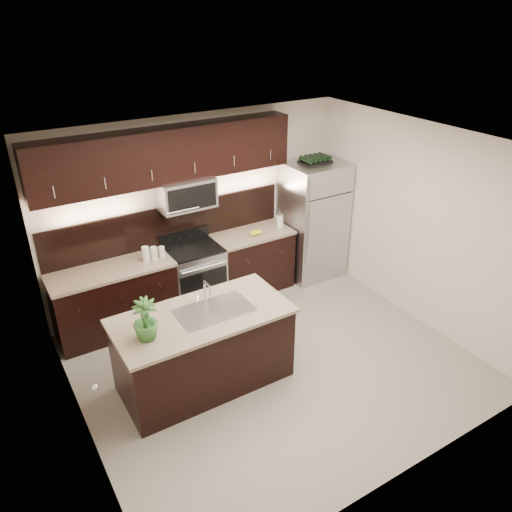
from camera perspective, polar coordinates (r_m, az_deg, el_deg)
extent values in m
plane|color=gray|center=(6.34, 2.01, -12.02)|extent=(4.50, 4.50, 0.00)
cube|color=beige|center=(7.17, -6.66, 5.30)|extent=(4.50, 0.02, 2.70)
cube|color=beige|center=(4.35, 17.28, -11.99)|extent=(4.50, 0.02, 2.70)
cube|color=beige|center=(4.88, -20.57, -7.77)|extent=(0.02, 4.00, 2.70)
cube|color=beige|center=(6.97, 17.88, 3.45)|extent=(0.02, 4.00, 2.70)
cube|color=white|center=(5.08, 2.52, 12.27)|extent=(4.50, 4.00, 0.02)
cube|color=silver|center=(4.47, -17.19, -16.53)|extent=(0.04, 0.80, 2.02)
sphere|color=silver|center=(4.71, -17.92, -14.08)|extent=(0.06, 0.06, 0.06)
cube|color=black|center=(5.39, -22.74, -1.03)|extent=(0.01, 0.32, 0.46)
cube|color=white|center=(5.39, -22.71, -1.02)|extent=(0.00, 0.24, 0.36)
cube|color=black|center=(6.90, -15.81, -4.97)|extent=(1.57, 0.62, 0.90)
cube|color=black|center=(7.60, -0.45, -0.66)|extent=(1.16, 0.62, 0.90)
cube|color=#B2B2B7|center=(7.21, -7.00, -2.53)|extent=(0.76, 0.62, 0.90)
cube|color=black|center=(6.99, -7.22, 0.78)|extent=(0.76, 0.60, 0.03)
cube|color=#C1AA90|center=(6.67, -16.31, -1.55)|extent=(1.59, 0.65, 0.04)
cube|color=#C1AA90|center=(7.39, -0.47, 2.56)|extent=(1.18, 0.65, 0.04)
cube|color=black|center=(7.04, -9.89, 3.52)|extent=(3.49, 0.02, 0.56)
cube|color=#B2B2B7|center=(6.78, -8.00, 7.08)|extent=(0.76, 0.40, 0.40)
cube|color=black|center=(6.57, -10.10, 11.31)|extent=(3.49, 0.33, 0.70)
cube|color=black|center=(5.82, -5.98, -10.66)|extent=(1.90, 0.90, 0.90)
cube|color=#C1AA90|center=(5.54, -6.21, -6.82)|extent=(1.96, 0.96, 0.04)
cube|color=silver|center=(5.58, -4.83, -6.16)|extent=(0.84, 0.50, 0.01)
cylinder|color=silver|center=(5.68, -5.85, -4.20)|extent=(0.03, 0.03, 0.24)
cylinder|color=silver|center=(5.55, -5.60, -3.20)|extent=(0.02, 0.14, 0.02)
cylinder|color=silver|center=(5.52, -5.25, -3.96)|extent=(0.02, 0.02, 0.10)
cube|color=#B2B2B7|center=(7.90, 6.40, 4.11)|extent=(0.89, 0.80, 1.85)
cube|color=black|center=(7.58, 6.77, 10.65)|extent=(0.46, 0.28, 0.03)
cylinder|color=black|center=(7.46, 5.72, 10.86)|extent=(0.08, 0.26, 0.08)
cylinder|color=black|center=(7.51, 6.26, 10.95)|extent=(0.08, 0.26, 0.08)
cylinder|color=black|center=(7.56, 6.79, 11.03)|extent=(0.08, 0.26, 0.08)
cylinder|color=black|center=(7.62, 7.32, 11.12)|extent=(0.08, 0.26, 0.08)
cylinder|color=black|center=(7.67, 7.84, 11.20)|extent=(0.08, 0.26, 0.08)
imported|color=#2D6026|center=(5.14, -12.55, -7.12)|extent=(0.28, 0.28, 0.45)
cylinder|color=silver|center=(6.68, -12.49, 0.20)|extent=(0.10, 0.10, 0.21)
cylinder|color=silver|center=(6.72, -11.59, 0.32)|extent=(0.09, 0.09, 0.17)
cylinder|color=silver|center=(6.76, -10.71, 0.46)|extent=(0.08, 0.08, 0.15)
cylinder|color=silver|center=(7.53, 2.73, 4.02)|extent=(0.10, 0.10, 0.20)
cylinder|color=silver|center=(7.49, 2.75, 4.81)|extent=(0.11, 0.11, 0.02)
cylinder|color=silver|center=(7.47, 2.76, 5.16)|extent=(0.01, 0.01, 0.08)
ellipsoid|color=gold|center=(7.29, -0.44, 2.62)|extent=(0.20, 0.16, 0.06)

